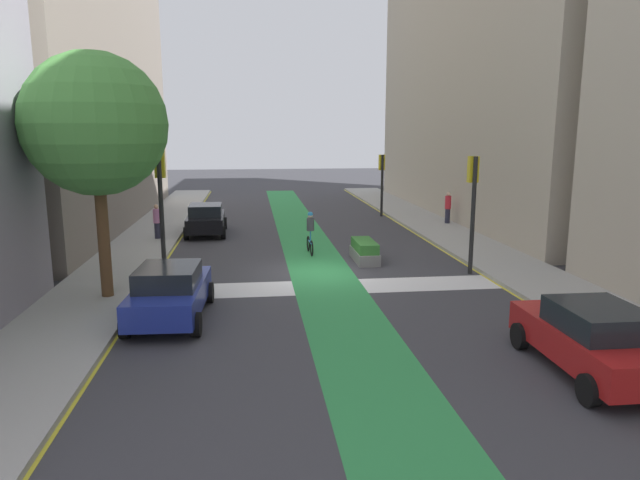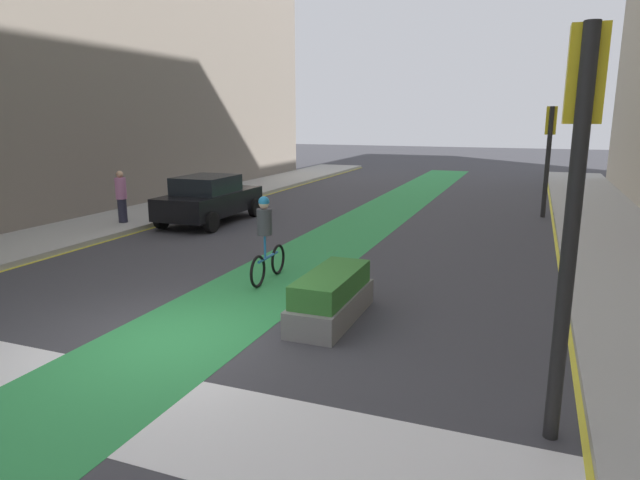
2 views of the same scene
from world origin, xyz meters
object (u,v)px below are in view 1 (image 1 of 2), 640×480
at_px(car_black_left_far, 206,219).
at_px(traffic_signal_far_right, 382,173).
at_px(traffic_signal_near_left, 161,190).
at_px(cyclist_in_lane, 310,232).
at_px(pedestrian_sidewalk_right_a, 448,207).
at_px(car_blue_left_near, 170,292).
at_px(street_tree_near, 95,125).
at_px(pedestrian_sidewalk_left_a, 157,221).
at_px(traffic_signal_near_right, 473,192).
at_px(car_red_right_near, 593,338).
at_px(median_planter, 365,251).

bearing_deg(car_black_left_far, traffic_signal_far_right, 26.67).
height_order(traffic_signal_near_left, cyclist_in_lane, traffic_signal_near_left).
height_order(cyclist_in_lane, pedestrian_sidewalk_right_a, pedestrian_sidewalk_right_a).
xyz_separation_m(traffic_signal_far_right, car_blue_left_near, (-10.40, -18.73, -1.89)).
xyz_separation_m(traffic_signal_near_left, car_blue_left_near, (0.82, -4.63, -2.39)).
xyz_separation_m(traffic_signal_near_left, street_tree_near, (-1.41, -2.49, 2.22)).
distance_m(car_black_left_far, cyclist_in_lane, 7.23).
height_order(traffic_signal_near_left, pedestrian_sidewalk_right_a, traffic_signal_near_left).
distance_m(traffic_signal_near_left, pedestrian_sidewalk_left_a, 7.66).
height_order(car_black_left_far, pedestrian_sidewalk_right_a, pedestrian_sidewalk_right_a).
distance_m(traffic_signal_far_right, cyclist_in_lane, 12.12).
xyz_separation_m(traffic_signal_near_right, pedestrian_sidewalk_left_a, (-12.57, 7.73, -2.05)).
bearing_deg(car_red_right_near, car_blue_left_near, 153.49).
xyz_separation_m(car_red_right_near, car_blue_left_near, (-9.62, 4.80, 0.00)).
relative_size(pedestrian_sidewalk_left_a, street_tree_near, 0.22).
bearing_deg(car_red_right_near, street_tree_near, 149.68).
distance_m(car_blue_left_near, median_planter, 9.47).
relative_size(cyclist_in_lane, street_tree_near, 0.25).
bearing_deg(car_blue_left_near, street_tree_near, 136.27).
xyz_separation_m(traffic_signal_near_right, median_planter, (-3.50, 2.40, -2.64)).
xyz_separation_m(traffic_signal_far_right, car_black_left_far, (-10.41, -5.23, -1.89)).
relative_size(traffic_signal_near_right, car_black_left_far, 1.02).
xyz_separation_m(traffic_signal_near_right, traffic_signal_near_left, (-11.19, 0.53, 0.15)).
bearing_deg(traffic_signal_near_right, car_red_right_near, -94.82).
height_order(traffic_signal_near_left, median_planter, traffic_signal_near_left).
bearing_deg(street_tree_near, car_black_left_far, 78.98).
relative_size(pedestrian_sidewalk_right_a, median_planter, 0.76).
bearing_deg(car_red_right_near, pedestrian_sidewalk_left_a, 125.40).
bearing_deg(traffic_signal_near_left, pedestrian_sidewalk_right_a, 35.32).
relative_size(traffic_signal_near_left, pedestrian_sidewalk_left_a, 2.77).
xyz_separation_m(car_red_right_near, cyclist_in_lane, (-4.81, 12.91, 0.17)).
bearing_deg(median_planter, pedestrian_sidewalk_right_a, 51.75).
height_order(car_red_right_near, street_tree_near, street_tree_near).
height_order(traffic_signal_near_right, pedestrian_sidewalk_left_a, traffic_signal_near_right).
height_order(traffic_signal_near_right, car_black_left_far, traffic_signal_near_right).
height_order(traffic_signal_far_right, pedestrian_sidewalk_left_a, traffic_signal_far_right).
bearing_deg(car_red_right_near, traffic_signal_near_right, 85.18).
bearing_deg(car_red_right_near, pedestrian_sidewalk_right_a, 79.40).
distance_m(traffic_signal_near_left, traffic_signal_far_right, 18.03).
bearing_deg(car_blue_left_near, median_planter, 43.43).
distance_m(traffic_signal_far_right, pedestrian_sidewalk_left_a, 14.47).
relative_size(pedestrian_sidewalk_right_a, street_tree_near, 0.24).
distance_m(traffic_signal_near_left, pedestrian_sidewalk_right_a, 17.38).
xyz_separation_m(traffic_signal_far_right, car_red_right_near, (-0.78, -23.53, -1.89)).
height_order(traffic_signal_far_right, cyclist_in_lane, traffic_signal_far_right).
xyz_separation_m(car_blue_left_near, pedestrian_sidewalk_right_a, (13.25, 14.59, 0.25)).
bearing_deg(car_red_right_near, traffic_signal_near_left, 137.93).
height_order(car_black_left_far, cyclist_in_lane, cyclist_in_lane).
bearing_deg(pedestrian_sidewalk_left_a, car_red_right_near, -54.60).
bearing_deg(median_planter, car_blue_left_near, -136.57).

